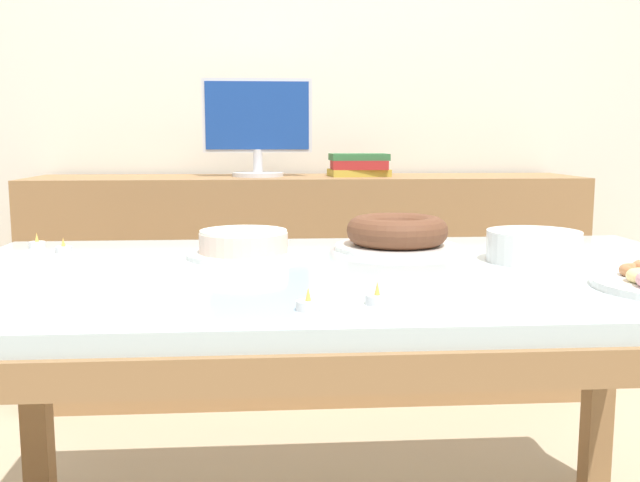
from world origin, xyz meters
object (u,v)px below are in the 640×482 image
object	(u,v)px
computer_monitor	(257,128)
tealight_left_edge	(37,244)
cake_golden_bundt	(397,234)
tealight_centre	(377,298)
plate_stack	(533,246)
tealight_near_cakes	(308,304)
cake_chocolate_round	(244,245)
tealight_near_front	(531,244)
book_stack	(359,165)
tealight_right_edge	(64,249)

from	to	relation	value
computer_monitor	tealight_left_edge	xyz separation A→B (m)	(-0.55, -0.97, -0.31)
computer_monitor	cake_golden_bundt	distance (m)	1.16
cake_golden_bundt	tealight_centre	bearing A→B (deg)	-103.40
plate_stack	tealight_near_cakes	bearing A→B (deg)	-141.46
cake_chocolate_round	cake_golden_bundt	world-z (taller)	cake_golden_bundt
computer_monitor	tealight_near_front	distance (m)	1.32
computer_monitor	book_stack	bearing A→B (deg)	0.20
computer_monitor	plate_stack	world-z (taller)	computer_monitor
cake_golden_bundt	computer_monitor	bearing A→B (deg)	108.61
cake_chocolate_round	tealight_left_edge	distance (m)	0.56
cake_chocolate_round	tealight_near_cakes	xyz separation A→B (m)	(0.12, -0.53, -0.02)
plate_stack	tealight_centre	distance (m)	0.57
book_stack	tealight_near_cakes	size ratio (longest dim) A/B	6.06
cake_chocolate_round	plate_stack	world-z (taller)	plate_stack
plate_stack	tealight_left_edge	bearing A→B (deg)	166.29
cake_golden_bundt	tealight_left_edge	world-z (taller)	cake_golden_bundt
tealight_near_cakes	cake_chocolate_round	bearing A→B (deg)	102.91
tealight_near_cakes	tealight_left_edge	xyz separation A→B (m)	(-0.65, 0.71, 0.00)
plate_stack	tealight_right_edge	bearing A→B (deg)	169.48
computer_monitor	tealight_right_edge	world-z (taller)	computer_monitor
cake_golden_bundt	plate_stack	distance (m)	0.34
tealight_right_edge	tealight_left_edge	distance (m)	0.12
tealight_near_cakes	computer_monitor	bearing A→B (deg)	93.47
tealight_left_edge	tealight_near_cakes	bearing A→B (deg)	-47.64
book_stack	tealight_near_front	world-z (taller)	book_stack
tealight_right_edge	tealight_centre	distance (m)	0.90
plate_stack	cake_golden_bundt	bearing A→B (deg)	144.80
tealight_left_edge	cake_chocolate_round	bearing A→B (deg)	-19.15
tealight_near_cakes	tealight_centre	size ratio (longest dim) A/B	1.00
computer_monitor	tealight_near_front	world-z (taller)	computer_monitor
book_stack	tealight_near_front	xyz separation A→B (m)	(0.30, -1.08, -0.16)
tealight_near_cakes	tealight_near_front	world-z (taller)	same
book_stack	tealight_centre	distance (m)	1.67
tealight_right_edge	tealight_centre	xyz separation A→B (m)	(0.68, -0.59, 0.00)
tealight_left_edge	tealight_centre	xyz separation A→B (m)	(0.77, -0.68, 0.00)
tealight_near_front	book_stack	bearing A→B (deg)	105.72
tealight_near_cakes	tealight_left_edge	distance (m)	0.97
cake_chocolate_round	tealight_centre	bearing A→B (deg)	-64.22
plate_stack	tealight_centre	size ratio (longest dim) A/B	5.25
cake_chocolate_round	cake_golden_bundt	distance (m)	0.39
tealight_near_cakes	tealight_near_front	distance (m)	0.86
computer_monitor	tealight_left_edge	bearing A→B (deg)	-119.39
cake_chocolate_round	tealight_near_front	size ratio (longest dim) A/B	6.68
cake_chocolate_round	plate_stack	xyz separation A→B (m)	(0.66, -0.11, 0.01)
computer_monitor	plate_stack	distance (m)	1.44
plate_stack	tealight_near_cakes	distance (m)	0.68
book_stack	plate_stack	distance (m)	1.29
tealight_left_edge	tealight_right_edge	bearing A→B (deg)	-43.73
plate_stack	tealight_right_edge	size ratio (longest dim) A/B	5.25
book_stack	cake_golden_bundt	world-z (taller)	book_stack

